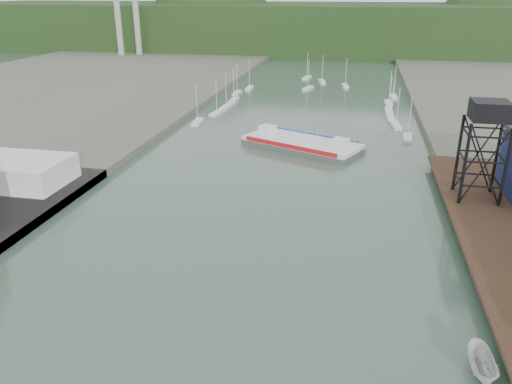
% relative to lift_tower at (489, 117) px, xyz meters
% --- Properties ---
extents(east_pier, '(14.00, 70.00, 2.45)m').
position_rel_lift_tower_xyz_m(east_pier, '(2.00, -13.00, -13.75)').
color(east_pier, black).
rests_on(east_pier, ground).
extents(white_shed, '(18.00, 12.00, 4.50)m').
position_rel_lift_tower_xyz_m(white_shed, '(-79.00, -8.00, -11.80)').
color(white_shed, silver).
rests_on(white_shed, west_quay).
extents(lift_tower, '(6.50, 6.50, 16.00)m').
position_rel_lift_tower_xyz_m(lift_tower, '(0.00, 0.00, 0.00)').
color(lift_tower, black).
rests_on(lift_tower, east_pier).
extents(marina_sailboats, '(57.71, 92.65, 0.90)m').
position_rel_lift_tower_xyz_m(marina_sailboats, '(-34.92, 80.46, -15.30)').
color(marina_sailboats, silver).
rests_on(marina_sailboats, ground).
extents(distant_hills, '(500.00, 120.00, 80.00)m').
position_rel_lift_tower_xyz_m(distant_hills, '(-38.98, 243.35, -5.27)').
color(distant_hills, '#1B3116').
rests_on(distant_hills, ground).
extents(chain_ferry, '(28.86, 20.80, 3.86)m').
position_rel_lift_tower_xyz_m(chain_ferry, '(-31.97, 28.68, -14.54)').
color(chain_ferry, '#48484A').
rests_on(chain_ferry, ground).
extents(motorboat, '(2.32, 6.10, 2.35)m').
position_rel_lift_tower_xyz_m(motorboat, '(-6.83, -40.92, -14.47)').
color(motorboat, silver).
rests_on(motorboat, ground).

